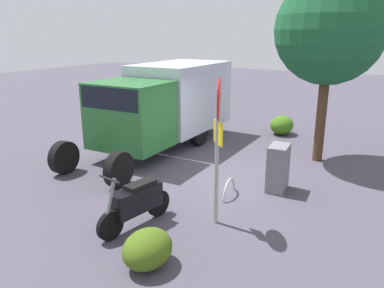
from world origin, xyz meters
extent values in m
plane|color=#4A4452|center=(0.00, 0.00, 0.00)|extent=(60.00, 60.00, 0.00)
cylinder|color=black|center=(-2.14, -3.90, 0.45)|extent=(0.90, 0.26, 0.90)
cylinder|color=black|center=(-2.15, -2.00, 0.45)|extent=(0.90, 0.26, 0.90)
cylinder|color=black|center=(2.05, -3.87, 0.45)|extent=(0.90, 0.26, 0.90)
cylinder|color=black|center=(2.03, -1.97, 0.45)|extent=(0.90, 0.26, 0.90)
cube|color=silver|center=(-2.54, -2.95, 1.57)|extent=(3.70, 2.22, 2.23)
cube|color=#2B7032|center=(0.30, -2.93, 1.40)|extent=(1.81, 2.11, 1.90)
cube|color=black|center=(0.30, -2.93, 2.00)|extent=(1.83, 1.95, 0.60)
cylinder|color=black|center=(4.07, -0.47, 0.28)|extent=(0.57, 0.20, 0.56)
cylinder|color=black|center=(2.84, -0.25, 0.28)|extent=(0.57, 0.20, 0.56)
cube|color=black|center=(3.41, -0.35, 0.56)|extent=(1.14, 0.51, 0.48)
cube|color=black|center=(3.31, -0.33, 0.83)|extent=(0.68, 0.39, 0.12)
cylinder|color=slate|center=(4.02, -0.46, 0.83)|extent=(0.29, 0.12, 0.69)
cylinder|color=black|center=(4.02, -0.46, 1.18)|extent=(0.14, 0.55, 0.04)
cylinder|color=#9E9EA3|center=(2.53, 0.93, 1.35)|extent=(0.08, 0.08, 2.70)
cylinder|color=red|center=(2.53, 0.95, 2.51)|extent=(0.71, 0.32, 0.76)
cube|color=yellow|center=(2.53, 0.95, 1.87)|extent=(0.33, 0.33, 0.44)
cylinder|color=#47301E|center=(-2.48, 1.87, 1.35)|extent=(0.28, 0.28, 2.71)
sphere|color=#1A572E|center=(-2.48, 1.87, 3.76)|extent=(3.01, 3.01, 3.01)
cube|color=slate|center=(0.29, 1.49, 0.56)|extent=(0.73, 0.48, 1.13)
torus|color=#B7B7BC|center=(1.21, 0.63, 0.00)|extent=(0.85, 0.14, 0.85)
ellipsoid|color=#456117|center=(4.41, 0.62, 0.31)|extent=(0.92, 0.76, 0.63)
ellipsoid|color=#3E7118|center=(-4.92, 0.04, 0.35)|extent=(1.03, 0.84, 0.70)
camera|label=1|loc=(8.72, 3.89, 3.67)|focal=35.23mm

